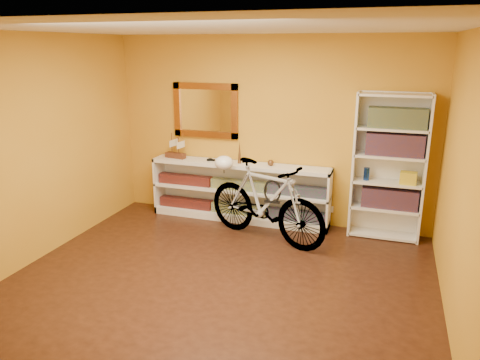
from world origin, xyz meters
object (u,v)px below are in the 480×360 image
(console_unit, at_px, (239,192))
(bicycle, at_px, (265,201))
(bookcase, at_px, (388,168))
(helmet, at_px, (224,163))

(console_unit, xyz_separation_m, bicycle, (0.55, -0.58, 0.10))
(console_unit, bearing_deg, bicycle, -46.72)
(bookcase, xyz_separation_m, bicycle, (-1.46, -0.61, -0.42))
(bookcase, height_order, bicycle, bookcase)
(console_unit, bearing_deg, helmet, -106.03)
(bicycle, bearing_deg, helmet, 90.00)
(console_unit, relative_size, bicycle, 1.44)
(console_unit, distance_m, bicycle, 0.81)
(bicycle, distance_m, helmet, 0.80)
(bicycle, bearing_deg, bookcase, -47.75)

